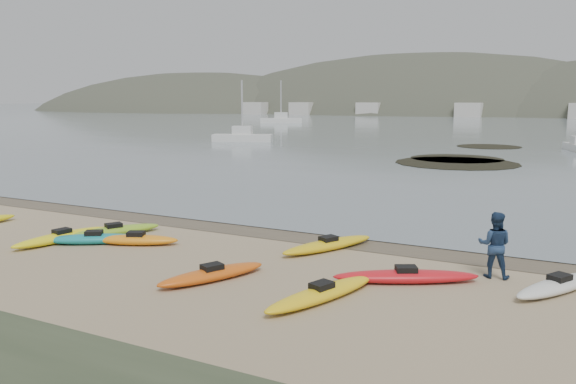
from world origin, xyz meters
The scene contains 8 objects.
ground centered at (0.00, 0.00, 0.00)m, with size 600.00×600.00×0.00m, color tan.
wet_sand centered at (0.00, -0.30, 0.00)m, with size 60.00×60.00×0.00m, color brown.
water centered at (0.00, 300.00, 0.01)m, with size 1200.00×1200.00×0.00m, color slate.
kayaks centered at (-0.90, -4.28, 0.17)m, with size 22.39×8.11×0.34m.
person_east centered at (7.58, -2.28, 0.93)m, with size 0.90×0.70×1.85m, color navy.
kelp_mats centered at (1.19, 30.86, 0.03)m, with size 9.36×25.16×0.04m.
moored_boats centered at (3.04, 78.90, 0.54)m, with size 110.69×87.12×1.20m.
far_town centered at (6.00, 145.00, 2.00)m, with size 199.00×5.00×4.00m.
Camera 1 is at (9.32, -18.27, 4.89)m, focal length 35.00 mm.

